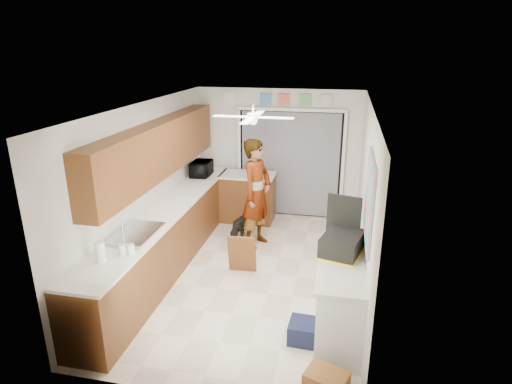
{
  "coord_description": "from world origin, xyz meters",
  "views": [
    {
      "loc": [
        1.27,
        -5.62,
        3.26
      ],
      "look_at": [
        0.0,
        0.4,
        1.15
      ],
      "focal_mm": 30.0,
      "sensor_mm": 36.0,
      "label": 1
    }
  ],
  "objects_px": {
    "cardboard_box": "(326,384)",
    "paper_towel_roll": "(100,252)",
    "man": "(257,194)",
    "dog": "(242,227)",
    "navy_crate": "(306,332)",
    "microwave": "(202,169)",
    "suitcase": "(342,244)"
  },
  "relations": [
    {
      "from": "cardboard_box",
      "to": "navy_crate",
      "type": "height_order",
      "value": "cardboard_box"
    },
    {
      "from": "cardboard_box",
      "to": "navy_crate",
      "type": "relative_size",
      "value": 0.99
    },
    {
      "from": "paper_towel_roll",
      "to": "suitcase",
      "type": "bearing_deg",
      "value": 16.13
    },
    {
      "from": "microwave",
      "to": "paper_towel_roll",
      "type": "distance_m",
      "value": 3.46
    },
    {
      "from": "paper_towel_roll",
      "to": "navy_crate",
      "type": "xyz_separation_m",
      "value": [
        2.33,
        0.31,
        -0.94
      ]
    },
    {
      "from": "paper_towel_roll",
      "to": "man",
      "type": "bearing_deg",
      "value": 65.33
    },
    {
      "from": "paper_towel_roll",
      "to": "navy_crate",
      "type": "bearing_deg",
      "value": 7.51
    },
    {
      "from": "navy_crate",
      "to": "dog",
      "type": "bearing_deg",
      "value": 118.11
    },
    {
      "from": "cardboard_box",
      "to": "navy_crate",
      "type": "distance_m",
      "value": 0.81
    },
    {
      "from": "microwave",
      "to": "navy_crate",
      "type": "height_order",
      "value": "microwave"
    },
    {
      "from": "microwave",
      "to": "navy_crate",
      "type": "bearing_deg",
      "value": -145.66
    },
    {
      "from": "microwave",
      "to": "cardboard_box",
      "type": "bearing_deg",
      "value": -148.53
    },
    {
      "from": "microwave",
      "to": "suitcase",
      "type": "bearing_deg",
      "value": -137.31
    },
    {
      "from": "navy_crate",
      "to": "paper_towel_roll",
      "type": "bearing_deg",
      "value": -172.49
    },
    {
      "from": "suitcase",
      "to": "cardboard_box",
      "type": "distance_m",
      "value": 1.55
    },
    {
      "from": "microwave",
      "to": "navy_crate",
      "type": "xyz_separation_m",
      "value": [
        2.3,
        -3.15,
        -0.96
      ]
    },
    {
      "from": "microwave",
      "to": "man",
      "type": "xyz_separation_m",
      "value": [
        1.21,
        -0.76,
        -0.15
      ]
    },
    {
      "from": "microwave",
      "to": "man",
      "type": "height_order",
      "value": "man"
    },
    {
      "from": "microwave",
      "to": "dog",
      "type": "bearing_deg",
      "value": -122.31
    },
    {
      "from": "man",
      "to": "cardboard_box",
      "type": "bearing_deg",
      "value": -137.54
    },
    {
      "from": "microwave",
      "to": "dog",
      "type": "xyz_separation_m",
      "value": [
        0.9,
        -0.53,
        -0.88
      ]
    },
    {
      "from": "man",
      "to": "dog",
      "type": "height_order",
      "value": "man"
    },
    {
      "from": "cardboard_box",
      "to": "dog",
      "type": "bearing_deg",
      "value": 116.22
    },
    {
      "from": "suitcase",
      "to": "man",
      "type": "xyz_separation_m",
      "value": [
        -1.43,
        1.93,
        -0.13
      ]
    },
    {
      "from": "cardboard_box",
      "to": "paper_towel_roll",
      "type": "bearing_deg",
      "value": 169.99
    },
    {
      "from": "cardboard_box",
      "to": "dog",
      "type": "height_order",
      "value": "dog"
    },
    {
      "from": "navy_crate",
      "to": "man",
      "type": "xyz_separation_m",
      "value": [
        -1.09,
        2.39,
        0.8
      ]
    },
    {
      "from": "microwave",
      "to": "dog",
      "type": "height_order",
      "value": "microwave"
    },
    {
      "from": "cardboard_box",
      "to": "dog",
      "type": "distance_m",
      "value": 3.78
    },
    {
      "from": "suitcase",
      "to": "dog",
      "type": "xyz_separation_m",
      "value": [
        -1.74,
        2.16,
        -0.86
      ]
    },
    {
      "from": "suitcase",
      "to": "dog",
      "type": "bearing_deg",
      "value": 143.62
    },
    {
      "from": "paper_towel_roll",
      "to": "cardboard_box",
      "type": "xyz_separation_m",
      "value": [
        2.6,
        -0.46,
        -0.94
      ]
    }
  ]
}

